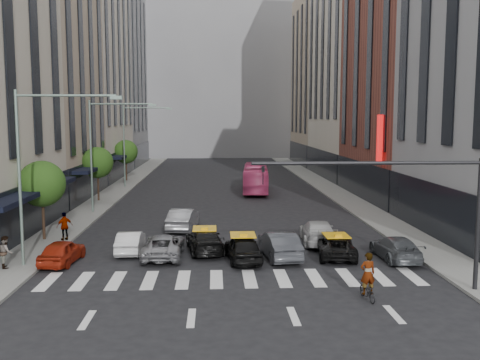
{
  "coord_description": "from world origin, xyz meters",
  "views": [
    {
      "loc": [
        -1.09,
        -23.54,
        7.72
      ],
      "look_at": [
        0.48,
        8.48,
        4.0
      ],
      "focal_mm": 40.0,
      "sensor_mm": 36.0,
      "label": 1
    }
  ],
  "objects": [
    {
      "name": "streetlamp_near",
      "position": [
        -10.04,
        4.0,
        5.9
      ],
      "size": [
        5.38,
        0.25,
        9.0
      ],
      "color": "gray",
      "rests_on": "sidewalk_left"
    },
    {
      "name": "streetlamp_mid",
      "position": [
        -10.04,
        20.0,
        5.9
      ],
      "size": [
        5.38,
        0.25,
        9.0
      ],
      "color": "gray",
      "rests_on": "sidewalk_left"
    },
    {
      "name": "building_left_b",
      "position": [
        -17.0,
        28.0,
        12.0
      ],
      "size": [
        8.0,
        16.0,
        24.0
      ],
      "primitive_type": "cube",
      "color": "tan",
      "rests_on": "ground"
    },
    {
      "name": "building_right_b",
      "position": [
        17.0,
        27.0,
        13.0
      ],
      "size": [
        8.0,
        18.0,
        26.0
      ],
      "primitive_type": "cube",
      "color": "brown",
      "rests_on": "ground"
    },
    {
      "name": "building_far",
      "position": [
        0.0,
        85.0,
        18.0
      ],
      "size": [
        30.0,
        10.0,
        36.0
      ],
      "primitive_type": "cube",
      "color": "gray",
      "rests_on": "ground"
    },
    {
      "name": "car_row2_right",
      "position": [
        5.32,
        8.63,
        0.71
      ],
      "size": [
        2.39,
        5.07,
        1.43
      ],
      "primitive_type": "imported",
      "rotation": [
        0.0,
        0.0,
        3.06
      ],
      "color": "#B8B8B8",
      "rests_on": "ground"
    },
    {
      "name": "building_right_d",
      "position": [
        17.0,
        65.0,
        14.0
      ],
      "size": [
        8.0,
        18.0,
        28.0
      ],
      "primitive_type": "cube",
      "color": "tan",
      "rests_on": "ground"
    },
    {
      "name": "building_right_c",
      "position": [
        17.0,
        46.0,
        20.0
      ],
      "size": [
        8.0,
        20.0,
        40.0
      ],
      "primitive_type": "cube",
      "color": "beige",
      "rests_on": "ground"
    },
    {
      "name": "motorcycle",
      "position": [
        5.41,
        -1.76,
        0.4
      ],
      "size": [
        0.74,
        1.59,
        0.81
      ],
      "primitive_type": "imported",
      "rotation": [
        0.0,
        0.0,
        3.28
      ],
      "color": "black",
      "rests_on": "ground"
    },
    {
      "name": "tree_mid",
      "position": [
        -11.8,
        26.0,
        3.65
      ],
      "size": [
        2.88,
        2.88,
        4.95
      ],
      "color": "black",
      "rests_on": "sidewalk_left"
    },
    {
      "name": "building_left_c",
      "position": [
        -17.0,
        46.0,
        18.0
      ],
      "size": [
        8.0,
        20.0,
        36.0
      ],
      "primitive_type": "cube",
      "color": "beige",
      "rests_on": "ground"
    },
    {
      "name": "car_white_front",
      "position": [
        -5.92,
        6.87,
        0.63
      ],
      "size": [
        1.41,
        3.86,
        1.26
      ],
      "primitive_type": "imported",
      "rotation": [
        0.0,
        0.0,
        3.16
      ],
      "color": "silver",
      "rests_on": "ground"
    },
    {
      "name": "sidewalk_right",
      "position": [
        11.5,
        30.0,
        0.07
      ],
      "size": [
        3.0,
        96.0,
        0.15
      ],
      "primitive_type": "cube",
      "color": "slate",
      "rests_on": "ground"
    },
    {
      "name": "streetlamp_far",
      "position": [
        -10.04,
        36.0,
        5.9
      ],
      "size": [
        5.38,
        0.25,
        9.0
      ],
      "color": "gray",
      "rests_on": "sidewalk_left"
    },
    {
      "name": "building_left_d",
      "position": [
        -17.0,
        65.0,
        15.0
      ],
      "size": [
        8.0,
        18.0,
        30.0
      ],
      "primitive_type": "cube",
      "color": "gray",
      "rests_on": "ground"
    },
    {
      "name": "rider",
      "position": [
        5.41,
        -1.76,
        1.72
      ],
      "size": [
        0.72,
        0.52,
        1.82
      ],
      "primitive_type": "imported",
      "rotation": [
        0.0,
        0.0,
        3.28
      ],
      "color": "gray",
      "rests_on": "motorcycle"
    },
    {
      "name": "car_silver",
      "position": [
        -3.92,
        5.76,
        0.65
      ],
      "size": [
        2.17,
        4.67,
        1.3
      ],
      "primitive_type": "imported",
      "rotation": [
        0.0,
        0.0,
        3.14
      ],
      "color": "gray",
      "rests_on": "ground"
    },
    {
      "name": "ground",
      "position": [
        0.0,
        0.0,
        0.0
      ],
      "size": [
        160.0,
        160.0,
        0.0
      ],
      "primitive_type": "plane",
      "color": "black",
      "rests_on": "ground"
    },
    {
      "name": "taxi_left",
      "position": [
        -1.65,
        6.84,
        0.68
      ],
      "size": [
        2.5,
        4.88,
        1.35
      ],
      "primitive_type": "imported",
      "rotation": [
        0.0,
        0.0,
        3.28
      ],
      "color": "black",
      "rests_on": "ground"
    },
    {
      "name": "car_grey_mid",
      "position": [
        2.5,
        5.27,
        0.75
      ],
      "size": [
        2.11,
        4.71,
        1.5
      ],
      "primitive_type": "imported",
      "rotation": [
        0.0,
        0.0,
        3.26
      ],
      "color": "#37393E",
      "rests_on": "ground"
    },
    {
      "name": "car_grey_curb",
      "position": [
        8.82,
        4.61,
        0.65
      ],
      "size": [
        1.93,
        4.51,
        1.3
      ],
      "primitive_type": "imported",
      "rotation": [
        0.0,
        0.0,
        3.17
      ],
      "color": "#464A4E",
      "rests_on": "ground"
    },
    {
      "name": "bus",
      "position": [
        3.26,
        31.91,
        1.45
      ],
      "size": [
        3.21,
        10.57,
        2.9
      ],
      "primitive_type": "imported",
      "rotation": [
        0.0,
        0.0,
        3.07
      ],
      "color": "#BF3868",
      "rests_on": "ground"
    },
    {
      "name": "traffic_signal",
      "position": [
        7.69,
        -1.0,
        4.47
      ],
      "size": [
        10.1,
        0.2,
        6.0
      ],
      "color": "black",
      "rests_on": "ground"
    },
    {
      "name": "sidewalk_left",
      "position": [
        -11.5,
        30.0,
        0.07
      ],
      "size": [
        3.0,
        96.0,
        0.15
      ],
      "primitive_type": "cube",
      "color": "slate",
      "rests_on": "ground"
    },
    {
      "name": "car_row2_left",
      "position": [
        -3.24,
        13.08,
        0.76
      ],
      "size": [
        2.19,
        4.76,
        1.51
      ],
      "primitive_type": "imported",
      "rotation": [
        0.0,
        0.0,
        3.01
      ],
      "color": "gray",
      "rests_on": "ground"
    },
    {
      "name": "tree_near",
      "position": [
        -11.8,
        10.0,
        3.65
      ],
      "size": [
        2.88,
        2.88,
        4.95
      ],
      "color": "black",
      "rests_on": "sidewalk_left"
    },
    {
      "name": "taxi_right",
      "position": [
        5.69,
        5.34,
        0.6
      ],
      "size": [
        2.53,
        4.55,
        1.2
      ],
      "primitive_type": "imported",
      "rotation": [
        0.0,
        0.0,
        3.01
      ],
      "color": "black",
      "rests_on": "ground"
    },
    {
      "name": "pedestrian_far",
      "position": [
        -10.4,
        9.63,
        1.03
      ],
      "size": [
        1.07,
        0.97,
        1.75
      ],
      "primitive_type": "imported",
      "rotation": [
        0.0,
        0.0,
        3.81
      ],
      "color": "gray",
      "rests_on": "sidewalk_left"
    },
    {
      "name": "pedestrian_near",
      "position": [
        -11.69,
        3.53,
        0.97
      ],
      "size": [
        0.89,
        0.98,
        1.64
      ],
      "primitive_type": "imported",
      "rotation": [
        0.0,
        0.0,
        1.99
      ],
      "color": "gray",
      "rests_on": "sidewalk_left"
    },
    {
      "name": "tree_far",
      "position": [
        -11.8,
        42.0,
        3.65
      ],
      "size": [
        2.88,
        2.88,
        4.95
      ],
      "color": "black",
      "rests_on": "sidewalk_left"
    },
    {
      "name": "taxi_center",
      "position": [
        0.45,
        4.73,
        0.71
      ],
      "size": [
        2.14,
        4.35,
        1.43
      ],
      "primitive_type": "imported",
      "rotation": [
        0.0,
        0.0,
        3.25
      ],
      "color": "black",
      "rests_on": "ground"
    },
    {
      "name": "liberty_sign",
      "position": [
        12.6,
        20.0,
        6.0
      ],
      "size": [
        0.3,
        0.7,
        4.0
      ],
      "color": "red",
      "rests_on": "ground"
    },
    {
      "name": "car_red",
      "position": [
        -9.2,
        4.68,
        0.65
      ],
      "size": [
        1.9,
        3.95,
        1.3
      ],
      "primitive_type": "imported",
      "rotation": [
        0.0,
        0.0,
        3.04
      ],
      "color": "#99210D",
      "rests_on": "ground"
    }
  ]
}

